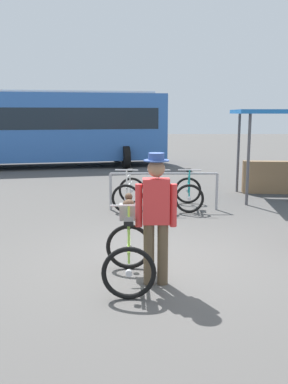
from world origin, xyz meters
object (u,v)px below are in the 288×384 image
Objects in this scene: racked_bike_teal at (187,193)px; bus_distant at (41,125)px; racked_bike_white at (127,193)px; featured_bicycle at (127,245)px; person_with_featured_bike at (154,214)px; racked_bike_black at (157,193)px.

racked_bike_teal is 9.61m from bus_distant.
featured_bicycle reaches higher than racked_bike_white.
person_with_featured_bike is (0.36, -0.16, 0.46)m from featured_bicycle.
featured_bicycle is (0.15, -4.37, 0.12)m from racked_bike_white.
racked_bike_black is 0.11× the size of bus_distant.
racked_bike_teal is (0.70, 0.00, 0.00)m from racked_bike_black.
racked_bike_white is 0.11× the size of bus_distant.
featured_bicycle is 0.12× the size of bus_distant.
racked_bike_white is 4.60m from person_with_featured_bike.
person_with_featured_bike is at bearing -83.67° from racked_bike_white.
racked_bike_black is at bearing 87.53° from person_with_featured_bike.
person_with_featured_bike reaches higher than racked_bike_white.
bus_distant is at bearing 115.69° from racked_bike_white.
bus_distant is at bearing 119.66° from racked_bike_black.
racked_bike_teal is 0.67× the size of person_with_featured_bike.
bus_distant reaches higher than racked_bike_black.
featured_bicycle reaches higher than racked_bike_teal.
featured_bicycle is at bearing -72.13° from bus_distant.
featured_bicycle reaches higher than racked_bike_black.
person_with_featured_bike is 0.17× the size of bus_distant.
racked_bike_white and racked_bike_black have the same top height.
bus_distant reaches higher than racked_bike_teal.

